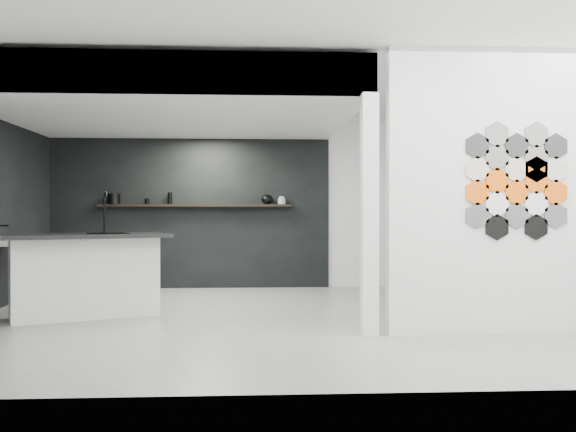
{
  "coord_description": "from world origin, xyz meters",
  "views": [
    {
      "loc": [
        -0.33,
        -7.18,
        1.2
      ],
      "look_at": [
        0.1,
        0.3,
        1.15
      ],
      "focal_mm": 40.0,
      "sensor_mm": 36.0,
      "label": 1
    }
  ],
  "objects_px": {
    "partition_panel": "(511,191)",
    "kettle": "(267,199)",
    "glass_bowl": "(282,201)",
    "glass_vase": "(282,200)",
    "stockpot": "(114,199)",
    "bottle_dark": "(170,198)",
    "wall_basin": "(12,240)",
    "utensil_cup": "(147,201)",
    "kitchen_island": "(85,274)"
  },
  "relations": [
    {
      "from": "partition_panel",
      "to": "kettle",
      "type": "relative_size",
      "value": 15.65
    },
    {
      "from": "glass_bowl",
      "to": "glass_vase",
      "type": "distance_m",
      "value": 0.02
    },
    {
      "from": "kettle",
      "to": "glass_bowl",
      "type": "distance_m",
      "value": 0.24
    },
    {
      "from": "stockpot",
      "to": "glass_vase",
      "type": "distance_m",
      "value": 2.6
    },
    {
      "from": "bottle_dark",
      "to": "stockpot",
      "type": "bearing_deg",
      "value": 180.0
    },
    {
      "from": "partition_panel",
      "to": "wall_basin",
      "type": "bearing_deg",
      "value": 161.77
    },
    {
      "from": "glass_bowl",
      "to": "bottle_dark",
      "type": "height_order",
      "value": "bottle_dark"
    },
    {
      "from": "partition_panel",
      "to": "glass_vase",
      "type": "relative_size",
      "value": 22.99
    },
    {
      "from": "utensil_cup",
      "to": "kitchen_island",
      "type": "bearing_deg",
      "value": -95.88
    },
    {
      "from": "glass_bowl",
      "to": "bottle_dark",
      "type": "relative_size",
      "value": 0.68
    },
    {
      "from": "stockpot",
      "to": "partition_panel",
      "type": "bearing_deg",
      "value": -39.56
    },
    {
      "from": "bottle_dark",
      "to": "utensil_cup",
      "type": "bearing_deg",
      "value": 180.0
    },
    {
      "from": "kitchen_island",
      "to": "glass_vase",
      "type": "height_order",
      "value": "kitchen_island"
    },
    {
      "from": "wall_basin",
      "to": "bottle_dark",
      "type": "relative_size",
      "value": 3.3
    },
    {
      "from": "bottle_dark",
      "to": "glass_vase",
      "type": "bearing_deg",
      "value": 0.0
    },
    {
      "from": "bottle_dark",
      "to": "utensil_cup",
      "type": "height_order",
      "value": "bottle_dark"
    },
    {
      "from": "wall_basin",
      "to": "glass_vase",
      "type": "distance_m",
      "value": 4.0
    },
    {
      "from": "partition_panel",
      "to": "glass_vase",
      "type": "distance_m",
      "value": 4.39
    },
    {
      "from": "stockpot",
      "to": "glass_bowl",
      "type": "relative_size",
      "value": 1.58
    },
    {
      "from": "kettle",
      "to": "bottle_dark",
      "type": "distance_m",
      "value": 1.51
    },
    {
      "from": "utensil_cup",
      "to": "glass_bowl",
      "type": "bearing_deg",
      "value": 0.0
    },
    {
      "from": "bottle_dark",
      "to": "utensil_cup",
      "type": "xyz_separation_m",
      "value": [
        -0.35,
        0.0,
        -0.05
      ]
    },
    {
      "from": "wall_basin",
      "to": "glass_bowl",
      "type": "distance_m",
      "value": 4.0
    },
    {
      "from": "stockpot",
      "to": "bottle_dark",
      "type": "xyz_separation_m",
      "value": [
        0.86,
        0.0,
        0.01
      ]
    },
    {
      "from": "wall_basin",
      "to": "kettle",
      "type": "height_order",
      "value": "kettle"
    },
    {
      "from": "glass_vase",
      "to": "utensil_cup",
      "type": "height_order",
      "value": "glass_vase"
    },
    {
      "from": "utensil_cup",
      "to": "kettle",
      "type": "bearing_deg",
      "value": 0.0
    },
    {
      "from": "glass_bowl",
      "to": "utensil_cup",
      "type": "xyz_separation_m",
      "value": [
        -2.09,
        0.0,
        -0.0
      ]
    },
    {
      "from": "wall_basin",
      "to": "utensil_cup",
      "type": "bearing_deg",
      "value": 57.91
    },
    {
      "from": "utensil_cup",
      "to": "partition_panel",
      "type": "bearing_deg",
      "value": -42.83
    },
    {
      "from": "wall_basin",
      "to": "utensil_cup",
      "type": "xyz_separation_m",
      "value": [
        1.3,
        2.07,
        0.51
      ]
    },
    {
      "from": "kitchen_island",
      "to": "kettle",
      "type": "relative_size",
      "value": 10.95
    },
    {
      "from": "partition_panel",
      "to": "glass_bowl",
      "type": "height_order",
      "value": "partition_panel"
    },
    {
      "from": "wall_basin",
      "to": "stockpot",
      "type": "distance_m",
      "value": 2.28
    },
    {
      "from": "kitchen_island",
      "to": "partition_panel",
      "type": "bearing_deg",
      "value": -37.99
    },
    {
      "from": "glass_bowl",
      "to": "glass_vase",
      "type": "height_order",
      "value": "glass_vase"
    },
    {
      "from": "kettle",
      "to": "bottle_dark",
      "type": "xyz_separation_m",
      "value": [
        -1.51,
        0.0,
        0.01
      ]
    },
    {
      "from": "kitchen_island",
      "to": "wall_basin",
      "type": "bearing_deg",
      "value": 127.97
    },
    {
      "from": "partition_panel",
      "to": "wall_basin",
      "type": "height_order",
      "value": "partition_panel"
    },
    {
      "from": "wall_basin",
      "to": "kitchen_island",
      "type": "distance_m",
      "value": 1.23
    },
    {
      "from": "wall_basin",
      "to": "kettle",
      "type": "xyz_separation_m",
      "value": [
        3.16,
        2.07,
        0.55
      ]
    },
    {
      "from": "stockpot",
      "to": "kettle",
      "type": "distance_m",
      "value": 2.37
    },
    {
      "from": "stockpot",
      "to": "bottle_dark",
      "type": "relative_size",
      "value": 1.08
    },
    {
      "from": "wall_basin",
      "to": "kettle",
      "type": "bearing_deg",
      "value": 33.19
    },
    {
      "from": "glass_bowl",
      "to": "kettle",
      "type": "bearing_deg",
      "value": 180.0
    },
    {
      "from": "bottle_dark",
      "to": "wall_basin",
      "type": "bearing_deg",
      "value": -128.59
    },
    {
      "from": "partition_panel",
      "to": "wall_basin",
      "type": "relative_size",
      "value": 4.67
    },
    {
      "from": "glass_vase",
      "to": "bottle_dark",
      "type": "height_order",
      "value": "bottle_dark"
    },
    {
      "from": "kitchen_island",
      "to": "bottle_dark",
      "type": "xyz_separation_m",
      "value": [
        0.63,
        2.64,
        0.92
      ]
    },
    {
      "from": "kitchen_island",
      "to": "glass_vase",
      "type": "distance_m",
      "value": 3.66
    }
  ]
}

